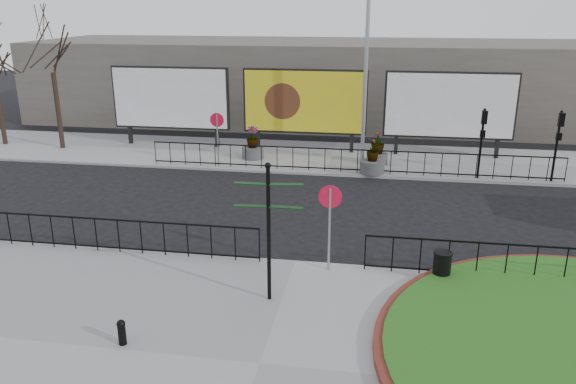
% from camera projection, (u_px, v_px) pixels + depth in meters
% --- Properties ---
extents(ground, '(90.00, 90.00, 0.00)m').
position_uv_depth(ground, '(295.00, 264.00, 16.36)').
color(ground, black).
rests_on(ground, ground).
extents(pavement_near, '(30.00, 10.00, 0.12)m').
position_uv_depth(pavement_near, '(260.00, 366.00, 11.66)').
color(pavement_near, gray).
rests_on(pavement_near, ground).
extents(pavement_far, '(44.00, 6.00, 0.12)m').
position_uv_depth(pavement_far, '(332.00, 157.00, 27.57)').
color(pavement_far, gray).
rests_on(pavement_far, ground).
extents(railing_near_left, '(10.00, 0.10, 1.10)m').
position_uv_depth(railing_near_left, '(96.00, 234.00, 16.78)').
color(railing_near_left, black).
rests_on(railing_near_left, pavement_near).
extents(railing_near_right, '(9.00, 0.10, 1.10)m').
position_uv_depth(railing_near_right, '(536.00, 264.00, 14.87)').
color(railing_near_right, black).
rests_on(railing_near_right, pavement_near).
extents(railing_far, '(18.00, 0.10, 1.10)m').
position_uv_depth(railing_far, '(349.00, 161.00, 24.70)').
color(railing_far, black).
rests_on(railing_far, pavement_far).
extents(speed_sign_far, '(0.64, 0.07, 2.47)m').
position_uv_depth(speed_sign_far, '(217.00, 128.00, 25.32)').
color(speed_sign_far, gray).
rests_on(speed_sign_far, pavement_far).
extents(speed_sign_near, '(0.64, 0.07, 2.47)m').
position_uv_depth(speed_sign_near, '(330.00, 209.00, 15.23)').
color(speed_sign_near, gray).
rests_on(speed_sign_near, pavement_near).
extents(billboard_left, '(6.20, 0.31, 4.10)m').
position_uv_depth(billboard_left, '(171.00, 98.00, 28.98)').
color(billboard_left, black).
rests_on(billboard_left, pavement_far).
extents(billboard_mid, '(6.20, 0.31, 4.10)m').
position_uv_depth(billboard_mid, '(305.00, 102.00, 27.90)').
color(billboard_mid, black).
rests_on(billboard_mid, pavement_far).
extents(billboard_right, '(6.20, 0.31, 4.10)m').
position_uv_depth(billboard_right, '(449.00, 106.00, 26.83)').
color(billboard_right, black).
rests_on(billboard_right, pavement_far).
extents(lamp_post, '(0.74, 0.18, 9.23)m').
position_uv_depth(lamp_post, '(366.00, 61.00, 24.89)').
color(lamp_post, gray).
rests_on(lamp_post, pavement_far).
extents(signal_pole_a, '(0.22, 0.26, 3.00)m').
position_uv_depth(signal_pole_a, '(482.00, 133.00, 23.44)').
color(signal_pole_a, black).
rests_on(signal_pole_a, pavement_far).
extents(signal_pole_b, '(0.22, 0.26, 3.00)m').
position_uv_depth(signal_pole_b, '(558.00, 136.00, 22.98)').
color(signal_pole_b, black).
rests_on(signal_pole_b, pavement_far).
extents(tree_left, '(2.00, 2.00, 7.00)m').
position_uv_depth(tree_left, '(54.00, 80.00, 28.12)').
color(tree_left, '#2D2119').
rests_on(tree_left, pavement_far).
extents(building_backdrop, '(40.00, 10.00, 5.00)m').
position_uv_depth(building_backdrop, '(346.00, 81.00, 36.16)').
color(building_backdrop, '#605A54').
rests_on(building_backdrop, ground).
extents(fingerpost_sign, '(1.68, 0.35, 3.58)m').
position_uv_depth(fingerpost_sign, '(269.00, 219.00, 13.52)').
color(fingerpost_sign, black).
rests_on(fingerpost_sign, pavement_near).
extents(bollard, '(0.19, 0.19, 0.60)m').
position_uv_depth(bollard, '(122.00, 331.00, 12.20)').
color(bollard, black).
rests_on(bollard, pavement_near).
extents(litter_bin, '(0.51, 0.51, 0.84)m').
position_uv_depth(litter_bin, '(442.00, 266.00, 15.00)').
color(litter_bin, black).
rests_on(litter_bin, pavement_near).
extents(planter_a, '(1.05, 1.05, 1.56)m').
position_uv_depth(planter_a, '(253.00, 147.00, 27.01)').
color(planter_a, '#4C4C4F').
rests_on(planter_a, pavement_far).
extents(planter_b, '(1.08, 1.08, 1.57)m').
position_uv_depth(planter_b, '(372.00, 161.00, 24.64)').
color(planter_b, '#4C4C4F').
rests_on(planter_b, pavement_far).
extents(planter_c, '(0.95, 0.95, 1.59)m').
position_uv_depth(planter_c, '(377.00, 151.00, 26.08)').
color(planter_c, '#4C4C4F').
rests_on(planter_c, pavement_far).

